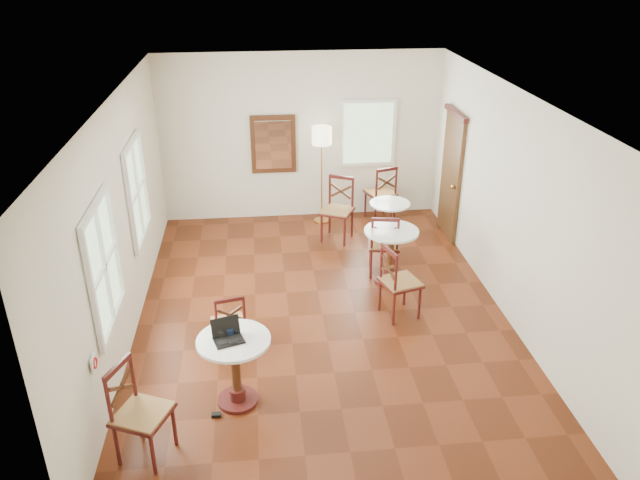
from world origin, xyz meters
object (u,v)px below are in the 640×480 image
at_px(chair_near_a, 229,324).
at_px(power_adapter, 216,415).
at_px(chair_back_a, 381,193).
at_px(chair_near_b, 140,413).
at_px(floor_lamp, 322,142).
at_px(chair_mid_b, 399,282).
at_px(chair_mid_a, 384,244).
at_px(chair_back_b, 338,209).
at_px(cafe_table_back, 389,218).
at_px(water_glass, 222,335).
at_px(mouse, 234,343).
at_px(navy_mug, 231,332).
at_px(cafe_table_near, 235,364).
at_px(cafe_table_mid, 390,250).
at_px(laptop, 227,334).

distance_m(chair_near_a, power_adapter, 1.21).
bearing_deg(chair_back_a, chair_near_b, 40.33).
bearing_deg(floor_lamp, chair_mid_b, -78.10).
distance_m(chair_mid_a, chair_back_b, 1.43).
xyz_separation_m(cafe_table_back, chair_near_a, (-2.61, -2.96, -0.00)).
bearing_deg(water_glass, floor_lamp, 71.70).
relative_size(chair_near_b, floor_lamp, 0.60).
bearing_deg(floor_lamp, chair_back_a, -0.38).
xyz_separation_m(chair_mid_a, mouse, (-2.19, -2.85, 0.36)).
height_order(navy_mug, water_glass, water_glass).
xyz_separation_m(cafe_table_back, chair_mid_a, (-0.32, -1.11, 0.06)).
bearing_deg(chair_mid_b, water_glass, 107.28).
bearing_deg(chair_mid_a, mouse, 61.99).
distance_m(chair_back_a, mouse, 5.55).
relative_size(chair_near_b, power_adapter, 10.42).
distance_m(cafe_table_back, navy_mug, 4.59).
bearing_deg(chair_near_a, floor_lamp, -124.34).
height_order(chair_near_b, floor_lamp, floor_lamp).
xyz_separation_m(cafe_table_back, power_adapter, (-2.74, -4.08, -0.42)).
bearing_deg(cafe_table_near, power_adapter, -136.33).
relative_size(floor_lamp, power_adapter, 17.44).
height_order(chair_mid_b, chair_back_a, chair_back_a).
xyz_separation_m(chair_mid_a, floor_lamp, (-0.73, 2.08, 1.00)).
relative_size(chair_near_b, chair_mid_b, 1.01).
height_order(chair_near_a, chair_back_a, chair_back_a).
xyz_separation_m(chair_mid_b, power_adapter, (-2.39, -1.79, -0.50)).
xyz_separation_m(chair_back_a, chair_back_b, (-0.90, -0.75, 0.02)).
distance_m(cafe_table_back, power_adapter, 4.94).
relative_size(chair_near_a, floor_lamp, 0.50).
xyz_separation_m(cafe_table_near, navy_mug, (-0.03, 0.07, 0.36)).
relative_size(cafe_table_mid, laptop, 2.30).
relative_size(cafe_table_back, chair_back_a, 0.68).
bearing_deg(chair_back_a, mouse, 45.06).
bearing_deg(cafe_table_back, chair_near_a, -131.39).
relative_size(chair_near_a, chair_mid_b, 0.85).
bearing_deg(laptop, chair_back_a, 43.85).
bearing_deg(power_adapter, chair_mid_b, 36.80).
xyz_separation_m(cafe_table_near, chair_back_b, (1.66, 4.08, 0.02)).
bearing_deg(chair_near_a, chair_near_b, 50.30).
bearing_deg(chair_back_a, chair_near_a, 38.40).
bearing_deg(chair_back_b, chair_near_a, -92.63).
bearing_deg(cafe_table_mid, power_adapter, -132.20).
distance_m(chair_mid_b, floor_lamp, 3.48).
xyz_separation_m(chair_near_b, power_adapter, (0.68, 0.47, -0.51)).
xyz_separation_m(cafe_table_near, laptop, (-0.06, 0.02, 0.37)).
relative_size(chair_near_a, chair_mid_a, 0.88).
xyz_separation_m(floor_lamp, power_adapter, (-1.70, -5.05, -1.48)).
bearing_deg(mouse, floor_lamp, 50.59).
relative_size(cafe_table_back, water_glass, 7.51).
distance_m(chair_back_b, laptop, 4.43).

